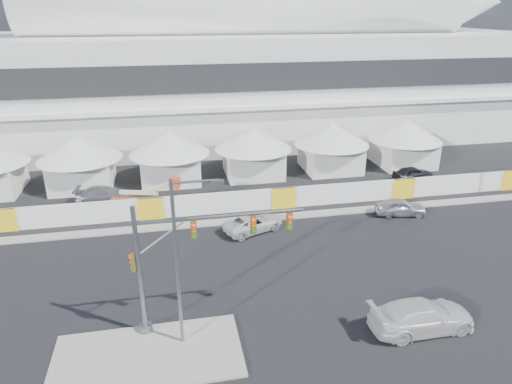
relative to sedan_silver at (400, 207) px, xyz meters
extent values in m
plane|color=black|center=(-15.92, -10.95, -0.75)|extent=(160.00, 160.00, 0.00)
cube|color=gray|center=(-21.92, -13.95, -0.68)|extent=(10.00, 5.00, 0.15)
cube|color=gray|center=(4.08, 1.55, -0.69)|extent=(80.00, 1.20, 0.12)
cube|color=silver|center=(-7.92, 31.05, 6.25)|extent=(80.00, 24.00, 14.00)
cube|color=black|center=(-7.92, 18.90, 9.05)|extent=(68.00, 0.30, 3.20)
cube|color=white|center=(-7.92, 18.65, 5.55)|extent=(72.00, 0.80, 0.50)
cylinder|color=white|center=(-7.92, 29.05, 17.03)|extent=(57.60, 8.40, 8.40)
cylinder|color=white|center=(-5.92, 29.05, 16.61)|extent=(51.60, 6.80, 6.80)
cylinder|color=white|center=(-3.92, 29.05, 16.19)|extent=(45.60, 5.20, 5.20)
cone|color=white|center=(24.88, 29.05, 17.25)|extent=(8.00, 7.60, 7.60)
cube|color=silver|center=(-28.92, 13.05, 0.75)|extent=(6.00, 6.00, 3.00)
cone|color=silver|center=(-28.92, 13.05, 3.45)|extent=(8.40, 8.40, 2.40)
cube|color=silver|center=(-19.92, 13.05, 0.75)|extent=(6.00, 6.00, 3.00)
cone|color=silver|center=(-19.92, 13.05, 3.45)|extent=(8.40, 8.40, 2.40)
cube|color=silver|center=(-10.92, 13.05, 0.75)|extent=(6.00, 6.00, 3.00)
cone|color=silver|center=(-10.92, 13.05, 3.45)|extent=(8.40, 8.40, 2.40)
cube|color=silver|center=(-1.92, 13.05, 0.75)|extent=(6.00, 6.00, 3.00)
cone|color=silver|center=(-1.92, 13.05, 3.45)|extent=(8.40, 8.40, 2.40)
cube|color=silver|center=(7.08, 13.05, 0.75)|extent=(6.00, 6.00, 3.00)
cone|color=silver|center=(7.08, 13.05, 3.45)|extent=(8.40, 8.40, 2.40)
cube|color=white|center=(-9.92, 3.55, 0.25)|extent=(70.00, 0.25, 2.00)
imported|color=silver|center=(0.00, 0.00, 0.00)|extent=(2.56, 4.68, 1.51)
imported|color=silver|center=(-13.55, -0.48, -0.05)|extent=(4.06, 5.60, 1.42)
imported|color=silver|center=(-6.42, -14.72, 0.14)|extent=(2.62, 6.21, 1.79)
imported|color=black|center=(5.63, 7.98, -0.01)|extent=(2.22, 4.54, 1.49)
imported|color=#9E9EA2|center=(-26.25, 8.01, 0.03)|extent=(2.94, 5.68, 1.58)
cylinder|color=gray|center=(-22.06, -11.95, 3.30)|extent=(0.26, 0.26, 7.81)
cylinder|color=gray|center=(-22.06, -11.95, -0.40)|extent=(0.76, 0.76, 0.40)
cylinder|color=gray|center=(-17.51, -11.95, 6.23)|extent=(9.10, 0.17, 0.17)
cube|color=#594714|center=(-19.02, -11.95, 5.58)|extent=(0.32, 0.22, 1.05)
cube|color=#594714|center=(-15.77, -11.95, 5.58)|extent=(0.32, 0.22, 1.05)
cube|color=#594714|center=(-13.72, -11.95, 5.58)|extent=(0.32, 0.22, 1.05)
cube|color=#594714|center=(-22.33, -11.95, 3.95)|extent=(0.22, 0.32, 1.05)
cylinder|color=gray|center=(-20.03, -13.22, 4.20)|extent=(0.19, 0.19, 9.62)
cylinder|color=gray|center=(-18.86, -13.22, 8.80)|extent=(2.35, 0.13, 0.13)
cube|color=gray|center=(-17.79, -13.22, 8.69)|extent=(0.64, 0.27, 0.16)
cube|color=#EC4116|center=(-24.00, 5.64, -0.24)|extent=(3.63, 2.33, 1.02)
cube|color=beige|center=(-22.88, 5.64, 1.11)|extent=(3.50, 1.25, 0.33)
cube|color=beige|center=(-20.83, 5.64, 1.67)|extent=(2.72, 1.00, 1.13)
cube|color=#EC4116|center=(-19.53, 5.64, 2.13)|extent=(1.03, 1.03, 0.93)
camera|label=1|loc=(-20.04, -34.00, 16.65)|focal=32.00mm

